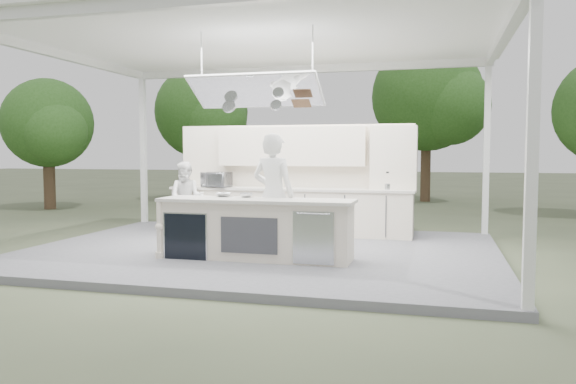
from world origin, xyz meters
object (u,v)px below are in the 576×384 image
(demo_island, at_px, (255,229))
(head_chef, at_px, (273,195))
(sous_chef, at_px, (187,198))
(back_counter, at_px, (290,211))

(demo_island, distance_m, head_chef, 0.67)
(head_chef, xyz_separation_m, sous_chef, (-2.37, 1.76, -0.25))
(back_counter, bearing_deg, demo_island, -86.37)
(demo_island, relative_size, sous_chef, 2.08)
(sous_chef, bearing_deg, back_counter, 6.10)
(back_counter, distance_m, head_chef, 2.51)
(head_chef, bearing_deg, back_counter, -69.61)
(demo_island, relative_size, back_counter, 0.61)
(demo_island, height_order, head_chef, head_chef)
(head_chef, bearing_deg, demo_island, 74.92)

